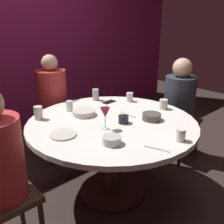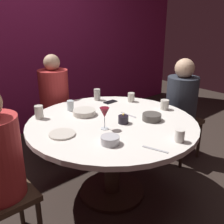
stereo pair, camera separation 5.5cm
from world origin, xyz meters
TOP-DOWN VIEW (x-y plane):
  - ground_plane at (0.00, 0.00)m, footprint 8.00×8.00m
  - back_wall at (0.00, 1.86)m, footprint 6.00×0.10m
  - dining_table at (0.00, 0.00)m, footprint 1.43×1.43m
  - seated_diner_back at (0.00, 0.97)m, footprint 0.40×0.40m
  - seated_diner_right at (1.01, 0.00)m, footprint 0.40×0.40m
  - candle_holder at (0.04, -0.10)m, footprint 0.09×0.09m
  - wine_glass at (-0.15, -0.09)m, footprint 0.08×0.08m
  - dinner_plate at (-0.46, 0.04)m, footprint 0.20×0.20m
  - cell_phone at (0.32, 0.39)m, footprint 0.14×0.08m
  - bowl_serving_large at (-0.29, -0.31)m, footprint 0.13×0.13m
  - bowl_salad_center at (0.26, -0.21)m, footprint 0.16×0.16m
  - bowl_small_white at (-0.09, 0.27)m, footprint 0.20×0.20m
  - cup_near_candle at (0.50, 0.27)m, footprint 0.07×0.07m
  - cup_by_left_diner at (-0.12, 0.45)m, footprint 0.06×0.06m
  - cup_by_right_diner at (0.27, 0.55)m, footprint 0.07×0.07m
  - cup_center_front at (0.10, -0.60)m, footprint 0.07×0.07m
  - cup_far_edge at (-0.44, 0.46)m, footprint 0.07×0.07m
  - cup_beside_wine at (0.57, -0.11)m, footprint 0.08×0.08m
  - fork_near_plate at (0.20, 0.01)m, footprint 0.02×0.18m
  - knife_near_plate at (-0.12, -0.57)m, footprint 0.07×0.18m

SIDE VIEW (x-z plane):
  - ground_plane at x=0.00m, z-range 0.00..0.00m
  - dining_table at x=0.00m, z-range 0.23..0.95m
  - seated_diner_right at x=1.01m, z-range 0.14..1.29m
  - fork_near_plate at x=0.20m, z-range 0.72..0.73m
  - knife_near_plate at x=-0.12m, z-range 0.72..0.73m
  - seated_diner_back at x=0.00m, z-range 0.14..1.32m
  - cell_phone at x=0.32m, z-range 0.72..0.73m
  - dinner_plate at x=-0.46m, z-range 0.72..0.74m
  - bowl_small_white at x=-0.09m, z-range 0.72..0.77m
  - bowl_serving_large at x=-0.29m, z-range 0.72..0.78m
  - bowl_salad_center at x=0.26m, z-range 0.72..0.78m
  - candle_holder at x=0.04m, z-range 0.71..0.80m
  - cup_center_front at x=0.10m, z-range 0.72..0.81m
  - cup_near_candle at x=0.50m, z-range 0.72..0.81m
  - cup_beside_wine at x=0.57m, z-range 0.72..0.82m
  - cup_by_left_diner at x=-0.12m, z-range 0.72..0.82m
  - cup_far_edge at x=-0.44m, z-range 0.72..0.84m
  - cup_by_right_diner at x=0.27m, z-range 0.72..0.84m
  - wine_glass at x=-0.15m, z-range 0.76..0.94m
  - back_wall at x=0.00m, z-range 0.00..2.60m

